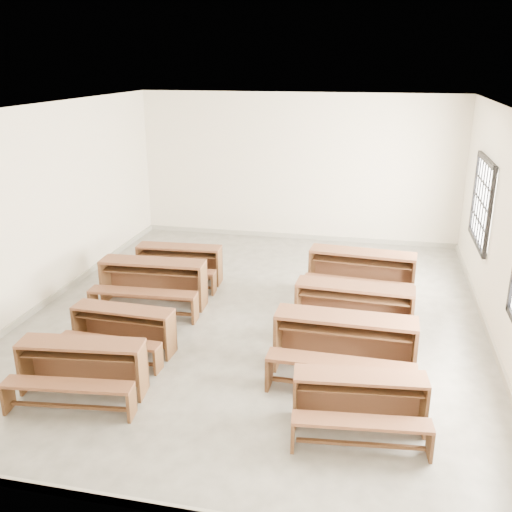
% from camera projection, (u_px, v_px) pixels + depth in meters
% --- Properties ---
extents(room, '(8.50, 8.50, 3.20)m').
position_uv_depth(room, '(262.00, 182.00, 8.31)').
color(room, gray).
rests_on(room, ground).
extents(desk_set_0, '(1.58, 0.95, 0.67)m').
position_uv_depth(desk_set_0, '(81.00, 365.00, 6.79)').
color(desk_set_0, brown).
rests_on(desk_set_0, ground).
extents(desk_set_1, '(1.44, 0.78, 0.63)m').
position_uv_depth(desk_set_1, '(122.00, 327.00, 7.81)').
color(desk_set_1, brown).
rests_on(desk_set_1, ground).
extents(desk_set_2, '(1.75, 0.97, 0.77)m').
position_uv_depth(desk_set_2, '(152.00, 280.00, 9.25)').
color(desk_set_2, brown).
rests_on(desk_set_2, ground).
extents(desk_set_3, '(1.56, 0.87, 0.68)m').
position_uv_depth(desk_set_3, '(179.00, 262.00, 10.25)').
color(desk_set_3, brown).
rests_on(desk_set_3, ground).
extents(desk_set_4, '(1.50, 0.89, 0.64)m').
position_uv_depth(desk_set_4, '(359.00, 399.00, 6.14)').
color(desk_set_4, brown).
rests_on(desk_set_4, ground).
extents(desk_set_5, '(1.79, 0.95, 0.80)m').
position_uv_depth(desk_set_5, '(344.00, 342.00, 7.18)').
color(desk_set_5, brown).
rests_on(desk_set_5, ground).
extents(desk_set_6, '(1.74, 0.96, 0.76)m').
position_uv_depth(desk_set_6, '(354.00, 307.00, 8.26)').
color(desk_set_6, brown).
rests_on(desk_set_6, ground).
extents(desk_set_7, '(1.83, 1.05, 0.79)m').
position_uv_depth(desk_set_7, '(361.00, 271.00, 9.61)').
color(desk_set_7, brown).
rests_on(desk_set_7, ground).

